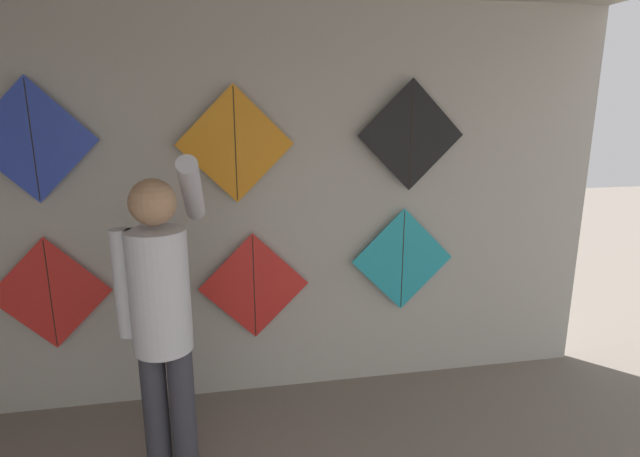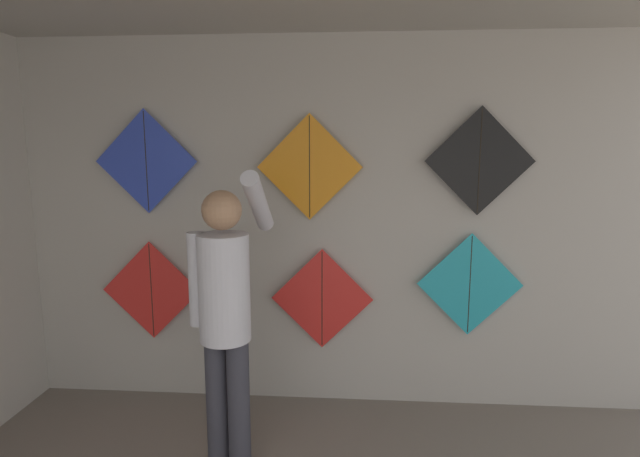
# 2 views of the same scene
# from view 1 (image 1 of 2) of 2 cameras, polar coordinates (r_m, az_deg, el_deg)

# --- Properties ---
(back_panel) EXTENTS (5.31, 0.06, 2.80)m
(back_panel) POSITION_cam_1_polar(r_m,az_deg,el_deg) (3.53, -8.50, 2.38)
(back_panel) COLOR #BCB7AD
(back_panel) RESTS_ON ground
(shopkeeper) EXTENTS (0.46, 0.60, 1.87)m
(shopkeeper) POSITION_cam_1_polar(r_m,az_deg,el_deg) (2.74, -17.62, -9.15)
(shopkeeper) COLOR #383842
(shopkeeper) RESTS_ON ground
(kite_0) EXTENTS (0.78, 0.01, 0.78)m
(kite_0) POSITION_cam_1_polar(r_m,az_deg,el_deg) (3.77, -28.44, -6.58)
(kite_0) COLOR red
(kite_1) EXTENTS (0.78, 0.01, 0.78)m
(kite_1) POSITION_cam_1_polar(r_m,az_deg,el_deg) (3.60, -7.54, -6.56)
(kite_1) COLOR red
(kite_2) EXTENTS (0.78, 0.01, 0.78)m
(kite_2) POSITION_cam_1_polar(r_m,az_deg,el_deg) (3.77, 9.41, -3.53)
(kite_2) COLOR #28B2C6
(kite_3) EXTENTS (0.78, 0.01, 0.78)m
(kite_3) POSITION_cam_1_polar(r_m,az_deg,el_deg) (3.58, -30.03, 8.70)
(kite_3) COLOR blue
(kite_4) EXTENTS (0.78, 0.01, 0.78)m
(kite_4) POSITION_cam_1_polar(r_m,az_deg,el_deg) (3.38, -9.66, 9.47)
(kite_4) COLOR orange
(kite_5) EXTENTS (0.78, 0.01, 0.78)m
(kite_5) POSITION_cam_1_polar(r_m,az_deg,el_deg) (3.61, 10.37, 10.44)
(kite_5) COLOR black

